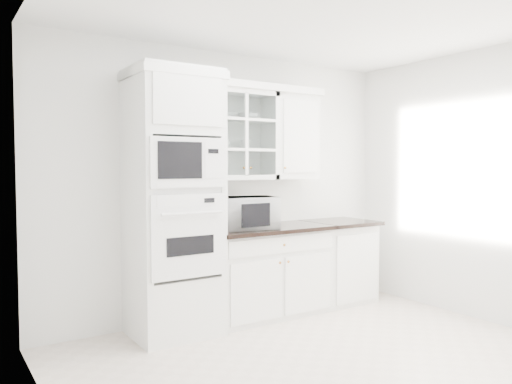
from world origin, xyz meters
TOP-DOWN VIEW (x-y plane):
  - ground at (0.00, 0.00)m, footprint 4.00×3.50m
  - room_shell at (0.00, 0.43)m, footprint 4.00×3.50m
  - oven_column at (-0.75, 1.42)m, footprint 0.76×0.68m
  - base_cabinet_run at (0.28, 1.45)m, footprint 1.32×0.67m
  - extra_base_cabinet at (1.28, 1.45)m, footprint 0.72×0.67m
  - upper_cabinet_glass at (0.03, 1.58)m, footprint 0.80×0.33m
  - upper_cabinet_solid at (0.71, 1.58)m, footprint 0.55×0.33m
  - crown_molding at (-0.07, 1.56)m, footprint 2.14×0.38m
  - countertop_microwave at (0.02, 1.40)m, footprint 0.62×0.54m
  - bowl_a at (-0.11, 1.58)m, footprint 0.24×0.24m
  - bowl_b at (0.14, 1.57)m, footprint 0.24×0.24m
  - cup_a at (-0.13, 1.58)m, footprint 0.13×0.13m
  - cup_b at (0.12, 1.59)m, footprint 0.12×0.12m

SIDE VIEW (x-z plane):
  - ground at x=0.00m, z-range 0.00..0.01m
  - base_cabinet_run at x=0.28m, z-range 0.00..0.92m
  - extra_base_cabinet at x=1.28m, z-range 0.00..0.92m
  - countertop_microwave at x=0.02m, z-range 0.92..1.24m
  - oven_column at x=-0.75m, z-range 0.00..2.40m
  - cup_a at x=-0.13m, z-range 1.71..1.80m
  - cup_b at x=0.12m, z-range 1.71..1.81m
  - room_shell at x=0.00m, z-range 0.43..3.13m
  - upper_cabinet_glass at x=0.03m, z-range 1.40..2.30m
  - upper_cabinet_solid at x=0.71m, z-range 1.40..2.30m
  - bowl_a at x=-0.11m, z-range 2.01..2.06m
  - bowl_b at x=0.14m, z-range 2.01..2.07m
  - crown_molding at x=-0.07m, z-range 2.30..2.37m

